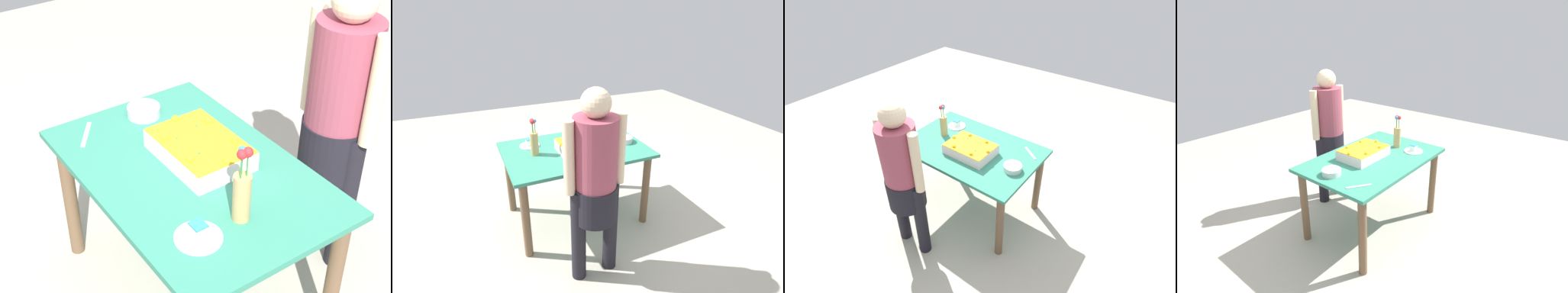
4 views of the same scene
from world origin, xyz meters
TOP-DOWN VIEW (x-y plane):
  - ground_plane at (0.00, 0.00)m, footprint 8.00×8.00m
  - dining_table at (0.00, 0.00)m, footprint 1.29×0.85m
  - sheet_cake at (0.05, -0.08)m, footprint 0.43×0.31m
  - serving_plate_with_slice at (-0.37, 0.22)m, footprint 0.18×0.18m
  - cake_knife at (0.49, 0.25)m, footprint 0.18×0.13m
  - flower_vase at (-0.37, 0.02)m, footprint 0.07×0.07m
  - fruit_bowl at (0.49, -0.05)m, footprint 0.16×0.16m
  - person_standing at (-0.13, -0.73)m, footprint 0.45×0.31m

SIDE VIEW (x-z plane):
  - ground_plane at x=0.00m, z-range 0.00..0.00m
  - dining_table at x=0.00m, z-range 0.25..1.00m
  - cake_knife at x=0.49m, z-range 0.75..0.75m
  - serving_plate_with_slice at x=-0.37m, z-range 0.73..0.80m
  - fruit_bowl at x=0.49m, z-range 0.75..0.80m
  - sheet_cake at x=0.05m, z-range 0.74..0.86m
  - person_standing at x=-0.13m, z-range 0.11..1.60m
  - flower_vase at x=-0.37m, z-range 0.72..1.05m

